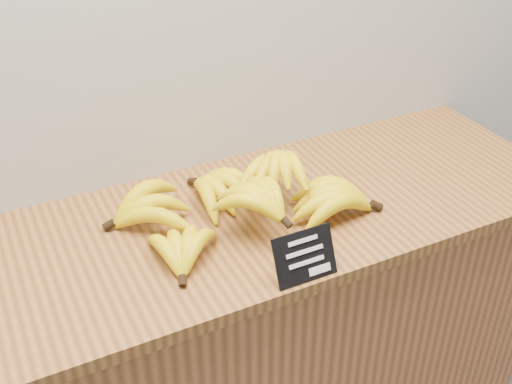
# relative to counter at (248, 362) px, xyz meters

# --- Properties ---
(counter) EXTENTS (1.47, 0.50, 0.90)m
(counter) POSITION_rel_counter_xyz_m (0.00, 0.00, 0.00)
(counter) COLOR #A66335
(counter) RESTS_ON ground
(counter_top) EXTENTS (1.56, 0.54, 0.03)m
(counter_top) POSITION_rel_counter_xyz_m (0.00, 0.00, 0.47)
(counter_top) COLOR #94602D
(counter_top) RESTS_ON counter
(chalkboard_sign) EXTENTS (0.13, 0.05, 0.10)m
(chalkboard_sign) POSITION_rel_counter_xyz_m (0.01, -0.24, 0.53)
(chalkboard_sign) COLOR black
(chalkboard_sign) RESTS_ON counter_top
(banana_pile) EXTENTS (0.58, 0.41, 0.12)m
(banana_pile) POSITION_rel_counter_xyz_m (-0.01, -0.01, 0.53)
(banana_pile) COLOR yellow
(banana_pile) RESTS_ON counter_top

